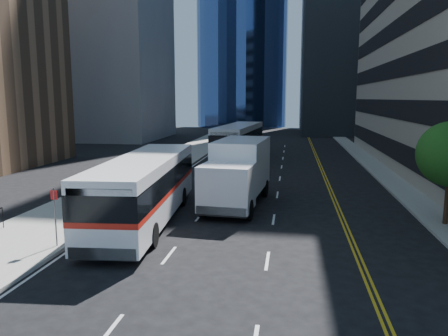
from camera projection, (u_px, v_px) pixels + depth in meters
name	position (u px, v px, depth m)	size (l,w,h in m)	color
ground	(250.00, 281.00, 15.30)	(160.00, 160.00, 0.00)	black
sidewalk_west	(164.00, 165.00, 41.26)	(5.00, 90.00, 0.15)	gray
sidewalk_east	(379.00, 170.00, 38.33)	(2.00, 90.00, 0.15)	gray
midrise_west	(102.00, 25.00, 67.48)	(18.00, 18.00, 35.00)	gray
bus_front	(145.00, 187.00, 22.39)	(3.81, 13.19, 3.36)	white
bus_rear	(239.00, 140.00, 46.58)	(4.13, 13.86, 3.52)	silver
box_truck	(238.00, 172.00, 25.86)	(3.43, 8.21, 3.83)	white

